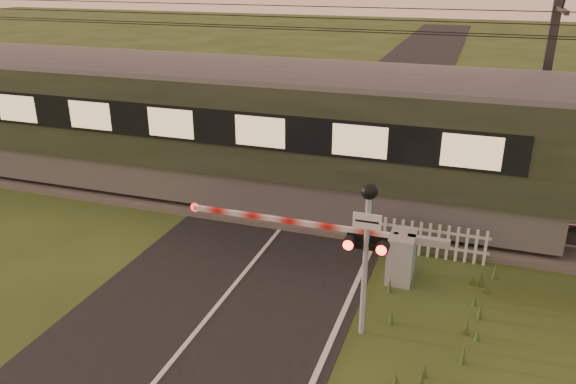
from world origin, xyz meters
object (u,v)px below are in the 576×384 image
at_px(crossing_signal, 367,234).
at_px(boom_gate, 390,252).
at_px(catenary_mast, 545,85).
at_px(picket_fence, 429,240).

bearing_deg(crossing_signal, boom_gate, 86.41).
xyz_separation_m(boom_gate, catenary_mast, (3.34, 5.49, 3.26)).
height_order(picket_fence, catenary_mast, catenary_mast).
relative_size(crossing_signal, catenary_mast, 0.44).
bearing_deg(catenary_mast, picket_fence, -121.53).
height_order(crossing_signal, picket_fence, crossing_signal).
bearing_deg(picket_fence, boom_gate, -120.49).
distance_m(boom_gate, picket_fence, 1.60).
bearing_deg(boom_gate, catenary_mast, 58.73).
xyz_separation_m(boom_gate, picket_fence, (0.80, 1.37, -0.19)).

